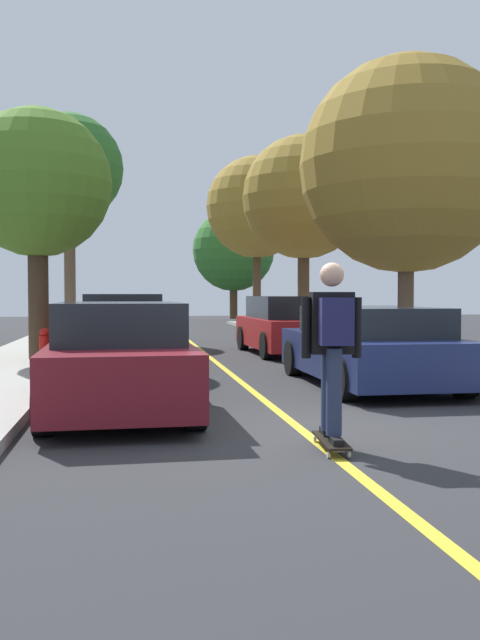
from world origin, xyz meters
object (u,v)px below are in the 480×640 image
Objects in this scene: parked_car_right_nearest at (369,346)px; street_tree_right_far at (257,207)px; skateboard at (331,441)px; streetlamp at (304,228)px; street_tree_right_nearest at (407,166)px; street_tree_left_near at (69,169)px; street_tree_left_nearest at (37,185)px; parked_car_left_far at (126,320)px; parked_car_right_near at (286,326)px; street_tree_right_farthest at (234,250)px; parked_car_left_nearest at (119,359)px; street_tree_right_near at (304,198)px; fire_hydrant at (44,347)px; skateboarder at (332,340)px; parked_car_left_near at (124,330)px.

street_tree_right_far reaches higher than parked_car_right_nearest.
streetlamp is at bearing 76.60° from skateboard.
street_tree_right_nearest reaches higher than parked_car_right_nearest.
street_tree_left_near is 0.94× the size of street_tree_right_far.
skateboard is (3.80, -8.58, -3.69)m from street_tree_left_nearest.
street_tree_left_near reaches higher than parked_car_left_far.
street_tree_right_farthest is at bearing 85.11° from parked_car_right_near.
parked_car_right_nearest is at bearing -95.13° from street_tree_right_far.
street_tree_right_farthest is (1.76, 26.67, 3.25)m from parked_car_right_nearest.
street_tree_left_near is at bearing 90.00° from street_tree_left_nearest.
parked_car_left_nearest is 8.88m from parked_car_right_near.
street_tree_right_near is (0.00, 8.48, 0.52)m from street_tree_right_nearest.
streetlamp is at bearing 81.07° from parked_car_right_nearest.
street_tree_right_nearest is at bearing 62.49° from skateboard.
street_tree_right_nearest is at bearing -52.91° from parked_car_left_far.
street_tree_right_farthest is (0.00, 23.93, -0.22)m from street_tree_right_nearest.
fire_hydrant is 8.13m from skateboard.
street_tree_left_nearest is at bearing 143.79° from parked_car_right_nearest.
parked_car_left_far is 14.87m from skateboard.
skateboarder reaches higher than parked_car_right_nearest.
street_tree_left_nearest is 0.84× the size of street_tree_right_nearest.
parked_car_left_far reaches higher than parked_car_right_nearest.
parked_car_left_near is at bearing -128.57° from streetlamp.
street_tree_right_far is at bearing -90.00° from street_tree_right_farthest.
streetlamp is (5.73, 0.79, 2.95)m from parked_car_left_far.
street_tree_right_near is at bearing 51.71° from parked_car_left_near.
fire_hydrant is 0.82× the size of skateboard.
skateboarder is at bearing -100.56° from parked_car_right_near.
street_tree_right_near is (5.75, 13.12, 3.96)m from parked_car_left_nearest.
street_tree_right_far reaches higher than skateboarder.
parked_car_right_near is 6.74m from street_tree_right_near.
street_tree_right_nearest is 7.23× the size of skateboard.
parked_car_left_far is at bearing 111.05° from parked_car_right_nearest.
parked_car_right_nearest is (3.98, -3.95, -0.09)m from parked_car_left_near.
street_tree_right_farthest is at bearing 90.00° from street_tree_right_nearest.
parked_car_right_near is at bearing 90.00° from parked_car_right_nearest.
street_tree_left_near is at bearing -134.15° from street_tree_right_far.
street_tree_left_near is 11.91m from street_tree_right_nearest.
parked_car_right_near is 2.50× the size of skateboarder.
street_tree_left_nearest is 3.54m from fire_hydrant.
fire_hydrant is at bearing 178.51° from street_tree_right_nearest.
street_tree_right_far is at bearing 81.22° from skateboard.
fire_hydrant is at bearing -150.46° from parked_car_right_near.
parked_car_right_near is 6.02× the size of fire_hydrant.
parked_car_left_far is at bearing -171.32° from street_tree_right_near.
street_tree_left_near is at bearing 103.15° from skateboard.
parked_car_right_nearest is 0.63× the size of street_tree_left_near.
street_tree_left_nearest is 23.69m from street_tree_right_farthest.
streetlamp is (5.73, 13.03, 2.97)m from parked_car_left_nearest.
street_tree_right_nearest is 0.82× the size of street_tree_right_far.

